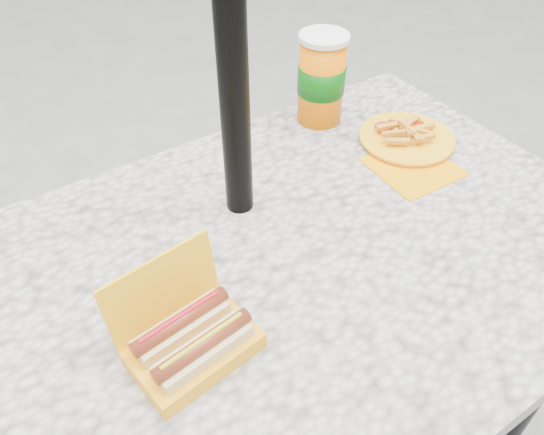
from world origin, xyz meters
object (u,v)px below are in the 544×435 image
umbrella_pole (230,22)px  fries_plate (406,139)px  hotdog_box (191,340)px  soda_cup (321,79)px

umbrella_pole → fries_plate: (0.40, -0.02, -0.34)m
umbrella_pole → hotdog_box: (-0.22, -0.24, -0.32)m
soda_cup → umbrella_pole: bearing=-152.6°
umbrella_pole → hotdog_box: bearing=-132.8°
hotdog_box → fries_plate: (0.63, 0.22, -0.02)m
fries_plate → soda_cup: size_ratio=1.30×
hotdog_box → umbrella_pole: bearing=39.4°
umbrella_pole → fries_plate: size_ratio=8.45×
umbrella_pole → fries_plate: umbrella_pole is taller
hotdog_box → soda_cup: soda_cup is taller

